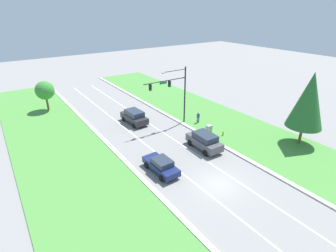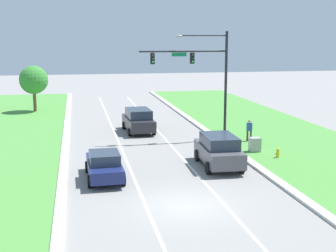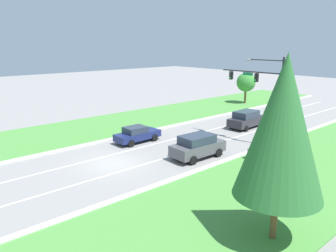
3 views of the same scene
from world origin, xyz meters
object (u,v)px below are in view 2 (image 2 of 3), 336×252
object	(u,v)px
charcoal_suv	(138,120)
oak_near_left_tree	(34,80)
pedestrian	(249,129)
graphite_suv	(219,150)
navy_sedan	(104,165)
traffic_signal_mast	(202,69)
utility_cabinet	(255,145)
fire_hydrant	(278,153)

from	to	relation	value
charcoal_suv	oak_near_left_tree	bearing A→B (deg)	123.52
pedestrian	graphite_suv	bearing A→B (deg)	58.21
navy_sedan	oak_near_left_tree	size ratio (longest dim) A/B	0.95
traffic_signal_mast	oak_near_left_tree	size ratio (longest dim) A/B	1.68
charcoal_suv	utility_cabinet	world-z (taller)	charcoal_suv
utility_cabinet	fire_hydrant	world-z (taller)	utility_cabinet
pedestrian	fire_hydrant	size ratio (longest dim) A/B	2.41
graphite_suv	oak_near_left_tree	size ratio (longest dim) A/B	1.00
traffic_signal_mast	charcoal_suv	world-z (taller)	traffic_signal_mast
pedestrian	navy_sedan	bearing A→B (deg)	36.29
pedestrian	fire_hydrant	bearing A→B (deg)	93.46
navy_sedan	oak_near_left_tree	world-z (taller)	oak_near_left_tree
navy_sedan	utility_cabinet	size ratio (longest dim) A/B	4.44
oak_near_left_tree	traffic_signal_mast	bearing A→B (deg)	-50.42
traffic_signal_mast	fire_hydrant	size ratio (longest dim) A/B	11.56
utility_cabinet	oak_near_left_tree	distance (m)	26.40
graphite_suv	fire_hydrant	size ratio (longest dim) A/B	6.86
traffic_signal_mast	utility_cabinet	size ratio (longest dim) A/B	7.89
utility_cabinet	pedestrian	size ratio (longest dim) A/B	0.61
navy_sedan	fire_hydrant	size ratio (longest dim) A/B	6.50
navy_sedan	utility_cabinet	world-z (taller)	navy_sedan
graphite_suv	traffic_signal_mast	bearing A→B (deg)	84.72
graphite_suv	pedestrian	distance (m)	7.42
traffic_signal_mast	utility_cabinet	world-z (taller)	traffic_signal_mast
utility_cabinet	navy_sedan	bearing A→B (deg)	-158.42
traffic_signal_mast	pedestrian	size ratio (longest dim) A/B	4.79
graphite_suv	utility_cabinet	xyz separation A→B (m)	(3.43, 2.89, -0.50)
oak_near_left_tree	utility_cabinet	bearing A→B (deg)	-52.73
charcoal_suv	traffic_signal_mast	bearing A→B (deg)	-44.43
pedestrian	oak_near_left_tree	world-z (taller)	oak_near_left_tree
utility_cabinet	oak_near_left_tree	size ratio (longest dim) A/B	0.21
navy_sedan	graphite_suv	distance (m)	6.97
fire_hydrant	utility_cabinet	bearing A→B (deg)	114.74
graphite_suv	pedestrian	world-z (taller)	graphite_suv
navy_sedan	utility_cabinet	bearing A→B (deg)	20.45
utility_cabinet	pedestrian	bearing A→B (deg)	75.75
traffic_signal_mast	pedestrian	distance (m)	5.65
fire_hydrant	oak_near_left_tree	size ratio (longest dim) A/B	0.15
navy_sedan	fire_hydrant	distance (m)	11.37
pedestrian	fire_hydrant	world-z (taller)	pedestrian
utility_cabinet	oak_near_left_tree	world-z (taller)	oak_near_left_tree
traffic_signal_mast	navy_sedan	xyz separation A→B (m)	(-7.85, -8.69, -4.54)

